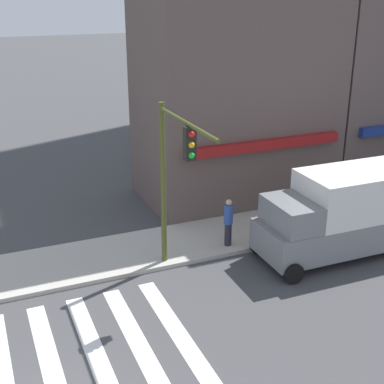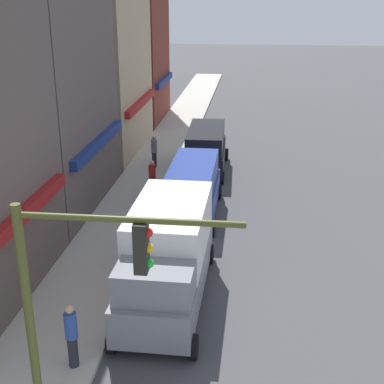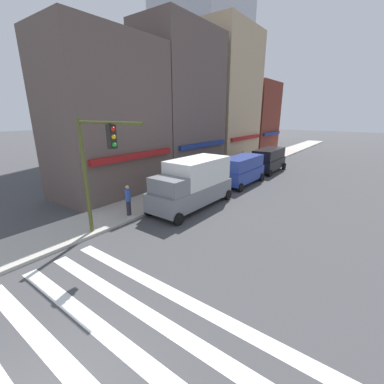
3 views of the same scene
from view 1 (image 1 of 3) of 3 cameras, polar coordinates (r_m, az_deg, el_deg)
sidewalk_left at (r=18.64m, az=-19.05°, el=-8.47°), size 120.00×3.00×0.15m
traffic_signal at (r=16.16m, az=-1.97°, el=2.75°), size 0.32×4.16×5.60m
box_truck_grey at (r=19.33m, az=16.16°, el=-2.04°), size 6.23×2.42×3.04m
pedestrian_blue_shirt at (r=19.10m, az=3.90°, el=-3.17°), size 0.32×0.32×1.77m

